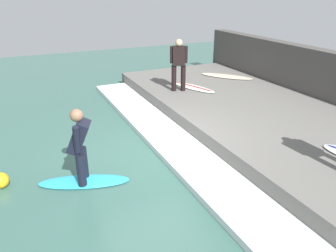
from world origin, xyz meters
name	(u,v)px	position (x,y,z in m)	size (l,w,h in m)	color
ground_plane	(155,156)	(0.00, 0.00, 0.00)	(28.00, 28.00, 0.00)	#386056
concrete_ledge	(271,123)	(3.36, 0.00, 0.23)	(4.40, 12.14, 0.47)	#66635E
wave_foam_crest	(179,148)	(0.61, 0.00, 0.07)	(1.11, 11.53, 0.15)	white
surfboard_riding	(84,182)	(-1.71, -0.42, 0.03)	(1.85, 1.10, 0.06)	#2DADD1
surfer_riding	(80,143)	(-1.71, -0.42, 0.89)	(0.58, 0.65, 1.50)	black
surfer_waiting_near	(179,62)	(2.11, 3.01, 1.39)	(0.52, 0.36, 1.65)	black
surfboard_waiting_near	(193,87)	(2.70, 3.06, 0.50)	(1.05, 1.82, 0.07)	white
surfboard_spare	(226,76)	(4.54, 3.81, 0.50)	(1.69, 1.89, 0.06)	beige
marker_buoy	(1,180)	(-3.19, 0.11, 0.16)	(0.31, 0.31, 0.31)	yellow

